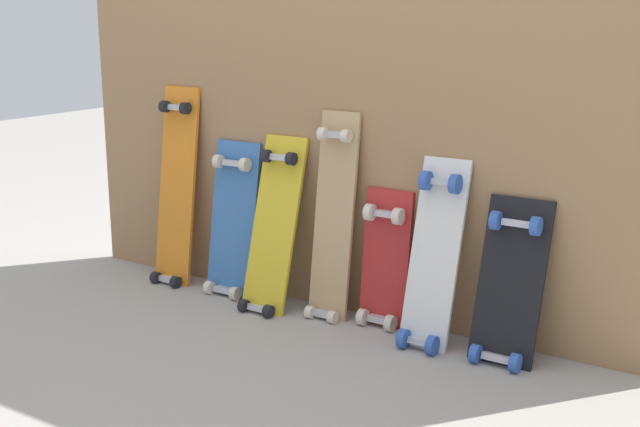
{
  "coord_description": "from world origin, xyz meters",
  "views": [
    {
      "loc": [
        1.68,
        -2.67,
        1.18
      ],
      "look_at": [
        0.0,
        -0.07,
        0.42
      ],
      "focal_mm": 47.1,
      "sensor_mm": 36.0,
      "label": 1
    }
  ],
  "objects_px": {
    "skateboard_orange": "(176,194)",
    "skateboard_black": "(509,291)",
    "skateboard_white": "(433,262)",
    "skateboard_natural": "(333,225)",
    "skateboard_red": "(384,266)",
    "skateboard_yellow": "(273,233)",
    "skateboard_blue": "(232,227)"
  },
  "relations": [
    {
      "from": "skateboard_orange",
      "to": "skateboard_black",
      "type": "xyz_separation_m",
      "value": [
        1.53,
        -0.02,
        -0.15
      ]
    },
    {
      "from": "skateboard_natural",
      "to": "skateboard_red",
      "type": "xyz_separation_m",
      "value": [
        0.22,
        0.02,
        -0.13
      ]
    },
    {
      "from": "skateboard_yellow",
      "to": "skateboard_natural",
      "type": "relative_size",
      "value": 0.87
    },
    {
      "from": "skateboard_natural",
      "to": "skateboard_red",
      "type": "distance_m",
      "value": 0.26
    },
    {
      "from": "skateboard_red",
      "to": "skateboard_white",
      "type": "bearing_deg",
      "value": -15.41
    },
    {
      "from": "skateboard_natural",
      "to": "skateboard_white",
      "type": "height_order",
      "value": "skateboard_natural"
    },
    {
      "from": "skateboard_orange",
      "to": "skateboard_red",
      "type": "relative_size",
      "value": 1.58
    },
    {
      "from": "skateboard_red",
      "to": "skateboard_yellow",
      "type": "bearing_deg",
      "value": -171.39
    },
    {
      "from": "skateboard_orange",
      "to": "skateboard_white",
      "type": "xyz_separation_m",
      "value": [
        1.24,
        -0.03,
        -0.09
      ]
    },
    {
      "from": "skateboard_orange",
      "to": "skateboard_white",
      "type": "height_order",
      "value": "skateboard_orange"
    },
    {
      "from": "skateboard_orange",
      "to": "skateboard_yellow",
      "type": "height_order",
      "value": "skateboard_orange"
    },
    {
      "from": "skateboard_yellow",
      "to": "skateboard_natural",
      "type": "xyz_separation_m",
      "value": [
        0.25,
        0.05,
        0.06
      ]
    },
    {
      "from": "skateboard_orange",
      "to": "skateboard_natural",
      "type": "bearing_deg",
      "value": 0.5
    },
    {
      "from": "skateboard_natural",
      "to": "skateboard_white",
      "type": "relative_size",
      "value": 1.2
    },
    {
      "from": "skateboard_natural",
      "to": "skateboard_black",
      "type": "bearing_deg",
      "value": -2.5
    },
    {
      "from": "skateboard_black",
      "to": "skateboard_red",
      "type": "bearing_deg",
      "value": 174.03
    },
    {
      "from": "skateboard_blue",
      "to": "skateboard_red",
      "type": "relative_size",
      "value": 1.21
    },
    {
      "from": "skateboard_white",
      "to": "skateboard_natural",
      "type": "bearing_deg",
      "value": 174.68
    },
    {
      "from": "skateboard_blue",
      "to": "skateboard_yellow",
      "type": "relative_size",
      "value": 0.94
    },
    {
      "from": "skateboard_natural",
      "to": "skateboard_red",
      "type": "height_order",
      "value": "skateboard_natural"
    },
    {
      "from": "skateboard_blue",
      "to": "skateboard_white",
      "type": "distance_m",
      "value": 0.94
    },
    {
      "from": "skateboard_yellow",
      "to": "skateboard_black",
      "type": "bearing_deg",
      "value": 1.03
    },
    {
      "from": "skateboard_yellow",
      "to": "skateboard_black",
      "type": "xyz_separation_m",
      "value": [
        0.98,
        0.02,
        -0.06
      ]
    },
    {
      "from": "skateboard_blue",
      "to": "skateboard_red",
      "type": "bearing_deg",
      "value": 1.73
    },
    {
      "from": "skateboard_yellow",
      "to": "skateboard_white",
      "type": "bearing_deg",
      "value": 0.64
    },
    {
      "from": "skateboard_blue",
      "to": "skateboard_natural",
      "type": "xyz_separation_m",
      "value": [
        0.5,
        -0.0,
        0.08
      ]
    },
    {
      "from": "skateboard_blue",
      "to": "skateboard_red",
      "type": "xyz_separation_m",
      "value": [
        0.71,
        0.02,
        -0.06
      ]
    },
    {
      "from": "skateboard_blue",
      "to": "skateboard_yellow",
      "type": "bearing_deg",
      "value": -11.4
    },
    {
      "from": "skateboard_red",
      "to": "skateboard_black",
      "type": "bearing_deg",
      "value": -5.97
    },
    {
      "from": "skateboard_natural",
      "to": "skateboard_black",
      "type": "height_order",
      "value": "skateboard_natural"
    },
    {
      "from": "skateboard_orange",
      "to": "skateboard_white",
      "type": "distance_m",
      "value": 1.25
    },
    {
      "from": "skateboard_red",
      "to": "skateboard_white",
      "type": "height_order",
      "value": "skateboard_white"
    }
  ]
}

